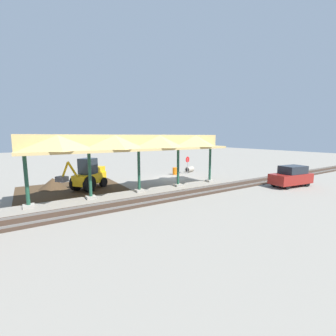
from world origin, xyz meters
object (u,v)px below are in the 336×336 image
at_px(backhoe, 89,175).
at_px(concrete_pipe, 190,169).
at_px(stop_sign, 188,161).
at_px(traffic_barrel, 175,171).
at_px(distant_parked_car, 291,176).

height_order(backhoe, concrete_pipe, backhoe).
relative_size(stop_sign, traffic_barrel, 2.46).
xyz_separation_m(concrete_pipe, distant_parked_car, (-2.77, 12.16, 0.62)).
xyz_separation_m(stop_sign, distant_parked_car, (-3.88, 11.20, -0.61)).
xyz_separation_m(distant_parked_car, traffic_barrel, (5.64, -11.49, -0.53)).
height_order(distant_parked_car, traffic_barrel, distant_parked_car).
relative_size(distant_parked_car, traffic_barrel, 4.88).
bearing_deg(concrete_pipe, stop_sign, 40.94).
xyz_separation_m(stop_sign, traffic_barrel, (1.76, -0.29, -1.14)).
bearing_deg(distant_parked_car, concrete_pipe, -77.16).
bearing_deg(traffic_barrel, distant_parked_car, 116.14).
height_order(concrete_pipe, traffic_barrel, traffic_barrel).
bearing_deg(stop_sign, traffic_barrel, -9.45).
bearing_deg(stop_sign, backhoe, 8.87).
distance_m(backhoe, concrete_pipe, 14.17).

